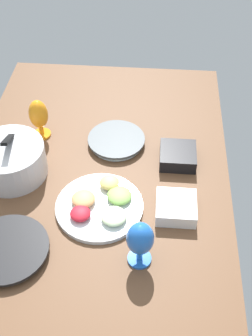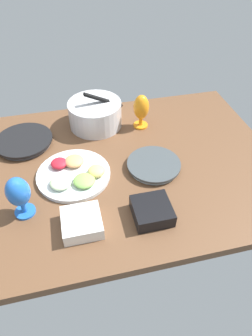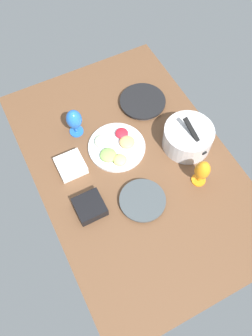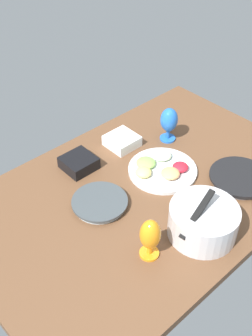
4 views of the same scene
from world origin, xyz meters
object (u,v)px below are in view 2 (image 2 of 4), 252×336
object	(u,v)px
mixing_bowl	(95,113)
fruit_platter	(74,174)
square_bowl_black	(152,210)
square_bowl_white	(82,222)
hurricane_glass_orange	(141,109)
dinner_plate_left	(24,141)
dinner_plate_right	(154,165)
hurricane_glass_blue	(19,193)

from	to	relation	value
mixing_bowl	fruit_platter	size ratio (longest dim) A/B	0.89
square_bowl_black	square_bowl_white	size ratio (longest dim) A/B	1.00
hurricane_glass_orange	square_bowl_white	xyz separation A→B (cm)	(-38.03, -57.47, -7.59)
dinner_plate_left	dinner_plate_right	distance (cm)	64.84
dinner_plate_left	dinner_plate_right	xyz separation A→B (cm)	(56.98, -30.94, -0.09)
square_bowl_white	hurricane_glass_blue	bearing A→B (deg)	150.09
dinner_plate_left	hurricane_glass_blue	distance (cm)	44.91
square_bowl_white	hurricane_glass_orange	bearing A→B (deg)	56.51
dinner_plate_right	mixing_bowl	xyz separation A→B (cm)	(-20.08, 39.05, 5.68)
fruit_platter	hurricane_glass_blue	world-z (taller)	hurricane_glass_blue
fruit_platter	square_bowl_white	distance (cm)	27.41
mixing_bowl	square_bowl_white	bearing A→B (deg)	-103.37
fruit_platter	square_bowl_white	size ratio (longest dim) A/B	2.23
fruit_platter	square_bowl_white	bearing A→B (deg)	-89.82
hurricane_glass_blue	square_bowl_black	bearing A→B (deg)	-15.04
fruit_platter	hurricane_glass_orange	world-z (taller)	hurricane_glass_orange
dinner_plate_right	square_bowl_black	size ratio (longest dim) A/B	1.67
square_bowl_black	dinner_plate_left	bearing A→B (deg)	130.46
square_bowl_black	hurricane_glass_orange	bearing A→B (deg)	78.89
square_bowl_white	fruit_platter	bearing A→B (deg)	90.18
hurricane_glass_orange	square_bowl_white	world-z (taller)	hurricane_glass_orange
dinner_plate_right	square_bowl_white	size ratio (longest dim) A/B	1.67
hurricane_glass_blue	fruit_platter	bearing A→B (deg)	36.65
hurricane_glass_orange	dinner_plate_right	bearing A→B (deg)	-94.81
dinner_plate_right	mixing_bowl	distance (cm)	44.28
dinner_plate_left	hurricane_glass_blue	xyz separation A→B (cm)	(0.89, -43.88, 9.52)
hurricane_glass_blue	dinner_plate_left	bearing A→B (deg)	91.16
fruit_platter	hurricane_glass_orange	xyz separation A→B (cm)	(38.11, 30.09, 8.83)
mixing_bowl	square_bowl_black	xyz separation A→B (cm)	(11.38, -64.73, -3.95)
hurricane_glass_blue	square_bowl_black	distance (cm)	49.70
mixing_bowl	square_bowl_black	distance (cm)	65.84
fruit_platter	hurricane_glass_orange	bearing A→B (deg)	38.29
fruit_platter	hurricane_glass_blue	size ratio (longest dim) A/B	1.76
dinner_plate_right	hurricane_glass_blue	size ratio (longest dim) A/B	1.32
fruit_platter	square_bowl_black	distance (cm)	38.81
hurricane_glass_orange	square_bowl_white	bearing A→B (deg)	-123.49
fruit_platter	hurricane_glass_blue	distance (cm)	27.45
hurricane_glass_blue	square_bowl_white	distance (cm)	25.32
dinner_plate_right	hurricane_glass_blue	world-z (taller)	hurricane_glass_blue
dinner_plate_right	dinner_plate_left	bearing A→B (deg)	151.50
dinner_plate_right	mixing_bowl	size ratio (longest dim) A/B	0.85
dinner_plate_right	hurricane_glass_blue	xyz separation A→B (cm)	(-56.09, -12.95, 9.61)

